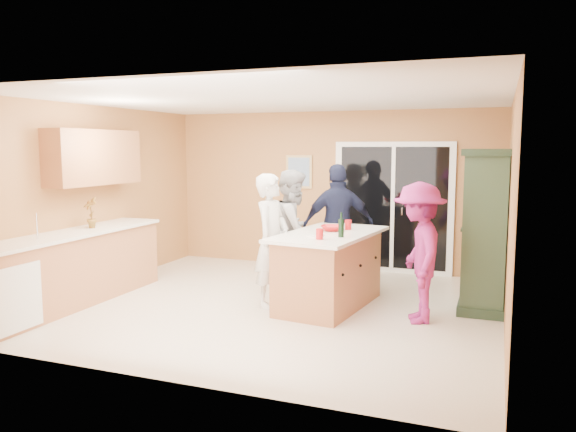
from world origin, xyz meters
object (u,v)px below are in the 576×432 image
(kitchen_island, at_px, (329,272))
(green_hutch, at_px, (485,232))
(woman_grey, at_px, (294,232))
(woman_navy, at_px, (338,226))
(woman_white, at_px, (272,240))
(woman_magenta, at_px, (419,253))

(kitchen_island, distance_m, green_hutch, 2.00)
(woman_grey, bearing_deg, woman_navy, -51.14)
(green_hutch, relative_size, woman_navy, 1.12)
(kitchen_island, bearing_deg, woman_white, -154.21)
(woman_grey, relative_size, woman_navy, 0.96)
(kitchen_island, relative_size, woman_white, 1.13)
(woman_navy, relative_size, woman_magenta, 1.10)
(kitchen_island, relative_size, woman_magenta, 1.18)
(woman_white, xyz_separation_m, woman_magenta, (1.83, -0.00, -0.03))
(kitchen_island, xyz_separation_m, woman_magenta, (1.14, -0.23, 0.37))
(woman_magenta, bearing_deg, woman_grey, -128.19)
(kitchen_island, bearing_deg, woman_magenta, -4.33)
(woman_white, distance_m, woman_navy, 1.35)
(woman_magenta, bearing_deg, woman_navy, -149.57)
(woman_white, relative_size, woman_magenta, 1.04)
(green_hutch, distance_m, woman_white, 2.66)
(woman_grey, relative_size, woman_magenta, 1.05)
(kitchen_island, xyz_separation_m, green_hutch, (1.83, 0.61, 0.53))
(kitchen_island, distance_m, woman_grey, 0.93)
(kitchen_island, bearing_deg, woman_grey, 149.66)
(kitchen_island, height_order, green_hutch, green_hutch)
(woman_grey, bearing_deg, green_hutch, -94.29)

